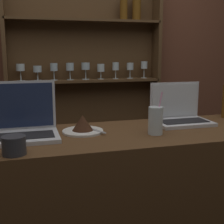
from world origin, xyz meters
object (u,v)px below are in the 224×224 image
water_glass (156,120)px  coffee_cup (14,145)px  laptop_far (180,114)px  cake_plate (83,126)px  laptop_near (23,125)px

water_glass → coffee_cup: bearing=-168.3°
laptop_far → coffee_cup: size_ratio=3.28×
cake_plate → water_glass: water_glass is taller
laptop_near → laptop_far: bearing=4.5°
laptop_far → coffee_cup: laptop_far is taller
laptop_near → laptop_far: size_ratio=1.04×
laptop_near → coffee_cup: 0.25m
cake_plate → coffee_cup: 0.40m
cake_plate → water_glass: 0.35m
water_glass → cake_plate: bearing=159.0°
laptop_far → cake_plate: size_ratio=1.50×
laptop_far → cake_plate: bearing=-173.9°
laptop_near → cake_plate: (0.28, 0.01, -0.02)m
laptop_far → water_glass: 0.29m
water_glass → laptop_near: bearing=168.8°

